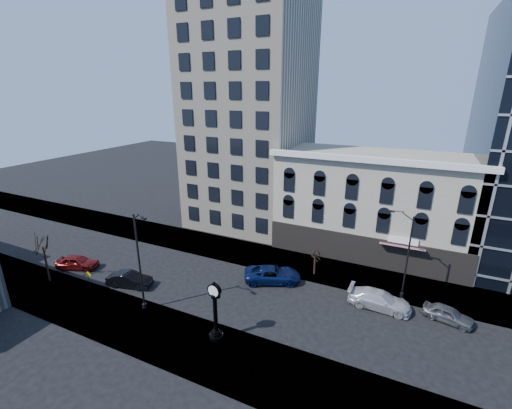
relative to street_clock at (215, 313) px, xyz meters
The scene contains 16 objects.
ground 7.85m from the street_clock, 117.86° to the left, with size 160.00×160.00×0.00m, color black.
sidewalk_far 15.20m from the street_clock, 103.44° to the left, with size 160.00×6.00×0.12m, color gray.
sidewalk_near 4.45m from the street_clock, 158.08° to the right, with size 160.00×6.00×0.12m, color gray.
cream_tower 32.03m from the street_clock, 110.64° to the left, with size 15.90×15.40×42.50m.
victorian_row 24.31m from the street_clock, 69.26° to the left, with size 22.60×11.19×12.50m.
street_clock is the anchor object (origin of this frame).
street_lamp_near 8.91m from the street_clock, behind, with size 2.39×1.12×9.67m.
street_lamp_far 18.29m from the street_clock, 45.42° to the left, with size 2.25×0.52×8.72m.
bare_tree_near 20.39m from the street_clock, behind, with size 3.63×3.63×6.23m.
bare_tree_far 13.84m from the street_clock, 71.98° to the left, with size 2.07×2.07×3.55m.
warning_sign 15.08m from the street_clock, behind, with size 0.66×0.18×2.05m.
car_near_a 20.43m from the street_clock, behind, with size 1.83×4.54×1.55m, color maroon.
car_near_b 12.56m from the street_clock, 166.32° to the left, with size 1.58×4.54×1.50m, color black.
car_far_a 10.14m from the street_clock, 85.95° to the left, with size 2.70×5.85×1.63m, color #0C194C.
car_far_b 15.19m from the street_clock, 41.42° to the left, with size 2.27×5.58×1.62m, color silver.
car_far_c 19.97m from the street_clock, 31.79° to the left, with size 1.62×4.03×1.37m, color #595B60.
Camera 1 is at (16.07, -25.73, 19.06)m, focal length 24.00 mm.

